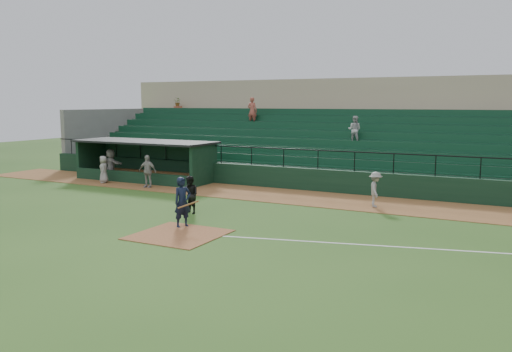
% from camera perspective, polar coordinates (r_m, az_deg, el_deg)
% --- Properties ---
extents(ground, '(90.00, 90.00, 0.00)m').
position_cam_1_polar(ground, '(20.18, -6.61, -5.68)').
color(ground, '#2E541B').
rests_on(ground, ground).
extents(warning_track, '(40.00, 4.00, 0.03)m').
position_cam_1_polar(warning_track, '(27.03, 2.94, -2.13)').
color(warning_track, brown).
rests_on(warning_track, ground).
extents(home_plate_dirt, '(3.00, 3.00, 0.03)m').
position_cam_1_polar(home_plate_dirt, '(19.38, -8.28, -6.24)').
color(home_plate_dirt, brown).
rests_on(home_plate_dirt, ground).
extents(foul_line, '(17.49, 4.44, 0.01)m').
position_cam_1_polar(foul_line, '(18.29, 17.11, -7.40)').
color(foul_line, white).
rests_on(foul_line, ground).
extents(stadium_structure, '(38.00, 13.08, 6.40)m').
position_cam_1_polar(stadium_structure, '(34.57, 8.83, 3.81)').
color(stadium_structure, black).
rests_on(stadium_structure, ground).
extents(dugout, '(8.90, 3.20, 2.42)m').
position_cam_1_polar(dugout, '(33.29, -11.33, 1.92)').
color(dugout, black).
rests_on(dugout, ground).
extents(batter_at_plate, '(1.15, 0.83, 1.93)m').
position_cam_1_polar(batter_at_plate, '(20.34, -7.88, -2.81)').
color(batter_at_plate, black).
rests_on(batter_at_plate, ground).
extents(umpire, '(0.93, 0.82, 1.62)m').
position_cam_1_polar(umpire, '(22.83, -7.06, -2.03)').
color(umpire, black).
rests_on(umpire, ground).
extents(runner, '(0.89, 1.17, 1.60)m').
position_cam_1_polar(runner, '(24.52, 12.67, -1.42)').
color(runner, gray).
rests_on(runner, warning_track).
extents(dugout_player_a, '(1.11, 0.59, 1.81)m').
position_cam_1_polar(dugout_player_a, '(30.04, -11.57, 0.51)').
color(dugout_player_a, '#A5A09B').
rests_on(dugout_player_a, warning_track).
extents(dugout_player_b, '(0.90, 0.91, 1.59)m').
position_cam_1_polar(dugout_player_b, '(32.37, -16.02, 0.69)').
color(dugout_player_b, gray).
rests_on(dugout_player_b, warning_track).
extents(dugout_player_c, '(1.82, 1.03, 1.87)m').
position_cam_1_polar(dugout_player_c, '(33.72, -15.27, 1.24)').
color(dugout_player_c, '#9E9994').
rests_on(dugout_player_c, warning_track).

